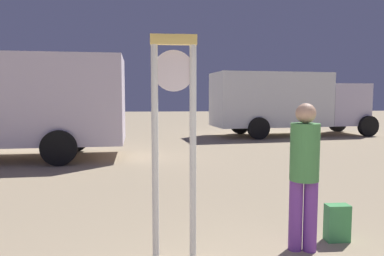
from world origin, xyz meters
TOP-DOWN VIEW (x-y plane):
  - standing_clock at (-0.67, 2.12)m, footprint 0.47×0.10m
  - person_near_clock at (0.79, 2.28)m, footprint 0.32×0.32m
  - backpack at (1.31, 2.51)m, footprint 0.28×0.20m
  - box_truck_near at (-5.00, 8.71)m, footprint 6.95×2.90m
  - box_truck_far at (4.76, 13.99)m, footprint 7.33×3.20m

SIDE VIEW (x-z plane):
  - backpack at x=1.31m, z-range 0.00..0.44m
  - person_near_clock at x=0.79m, z-range 0.10..1.77m
  - standing_clock at x=-0.67m, z-range 0.27..2.63m
  - box_truck_far at x=4.76m, z-range 0.15..2.92m
  - box_truck_near at x=-5.00m, z-range 0.14..2.99m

